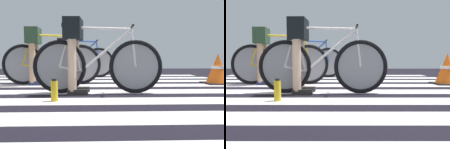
% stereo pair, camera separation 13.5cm
% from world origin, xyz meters
% --- Properties ---
extents(ground, '(18.00, 14.00, 0.02)m').
position_xyz_m(ground, '(0.00, 0.00, 0.01)').
color(ground, black).
extents(crosswalk_markings, '(5.41, 5.76, 0.00)m').
position_xyz_m(crosswalk_markings, '(0.06, 0.22, 0.02)').
color(crosswalk_markings, silver).
rests_on(crosswalk_markings, ground).
extents(bicycle_1_of_3, '(1.74, 0.52, 0.93)m').
position_xyz_m(bicycle_1_of_3, '(0.18, -0.30, 0.41)').
color(bicycle_1_of_3, black).
rests_on(bicycle_1_of_3, ground).
extents(cyclist_1_of_3, '(0.32, 0.42, 1.00)m').
position_xyz_m(cyclist_1_of_3, '(-0.13, -0.29, 0.66)').
color(cyclist_1_of_3, beige).
rests_on(cyclist_1_of_3, ground).
extents(bicycle_2_of_3, '(1.74, 0.52, 0.93)m').
position_xyz_m(bicycle_2_of_3, '(-0.65, 0.83, 0.41)').
color(bicycle_2_of_3, black).
rests_on(bicycle_2_of_3, ground).
extents(cyclist_2_of_3, '(0.34, 0.42, 1.00)m').
position_xyz_m(cyclist_2_of_3, '(-0.96, 0.81, 0.67)').
color(cyclist_2_of_3, tan).
rests_on(cyclist_2_of_3, ground).
extents(bicycle_3_of_3, '(1.73, 0.52, 0.93)m').
position_xyz_m(bicycle_3_of_3, '(-0.35, 2.28, 0.41)').
color(bicycle_3_of_3, black).
rests_on(bicycle_3_of_3, ground).
extents(water_bottle, '(0.08, 0.08, 0.25)m').
position_xyz_m(water_bottle, '(-0.28, -0.90, 0.14)').
color(water_bottle, gold).
rests_on(water_bottle, ground).
extents(traffic_cone, '(0.48, 0.48, 0.55)m').
position_xyz_m(traffic_cone, '(2.35, 0.80, 0.28)').
color(traffic_cone, black).
rests_on(traffic_cone, ground).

